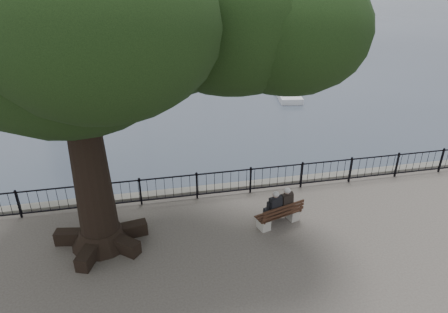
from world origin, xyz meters
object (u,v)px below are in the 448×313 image
object	(u,v)px
lion_monument	(170,10)
tree	(106,13)
bench	(279,217)
person_right	(284,205)
person_left	(273,209)

from	to	relation	value
lion_monument	tree	bearing A→B (deg)	-96.12
bench	lion_monument	distance (m)	49.56
bench	lion_monument	xyz separation A→B (m)	(0.59, 49.55, 1.10)
bench	person_right	world-z (taller)	person_right
person_left	lion_monument	size ratio (longest dim) A/B	0.14
bench	person_left	distance (m)	0.40
person_left	person_right	bearing A→B (deg)	16.98
bench	person_left	world-z (taller)	person_left
bench	lion_monument	world-z (taller)	lion_monument
bench	person_right	bearing A→B (deg)	39.75
person_left	tree	size ratio (longest dim) A/B	0.11
bench	person_left	size ratio (longest dim) A/B	1.25
tree	bench	bearing A→B (deg)	-4.31
person_left	tree	distance (m)	7.53
bench	person_right	xyz separation A→B (m)	(0.18, 0.15, 0.32)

